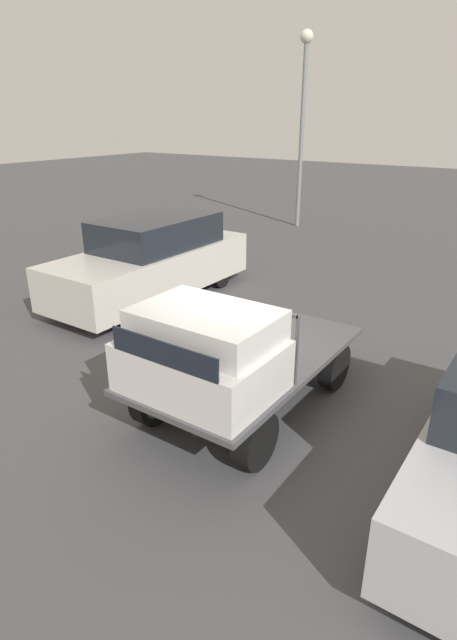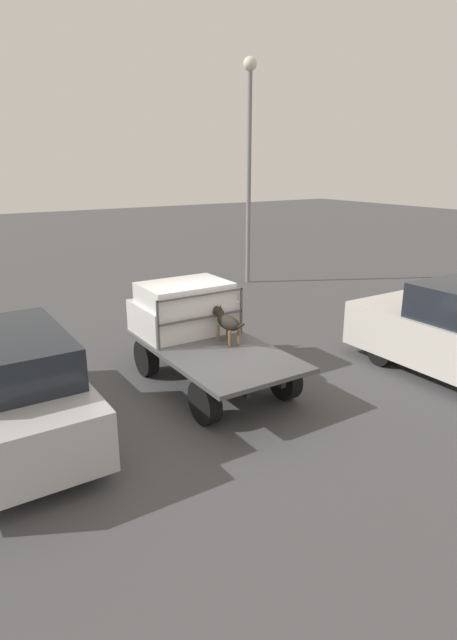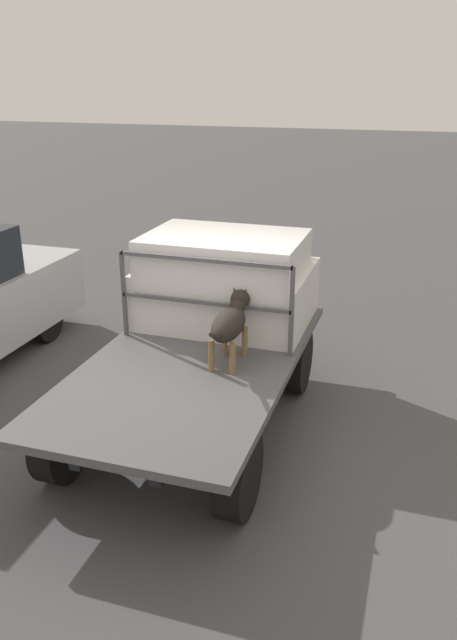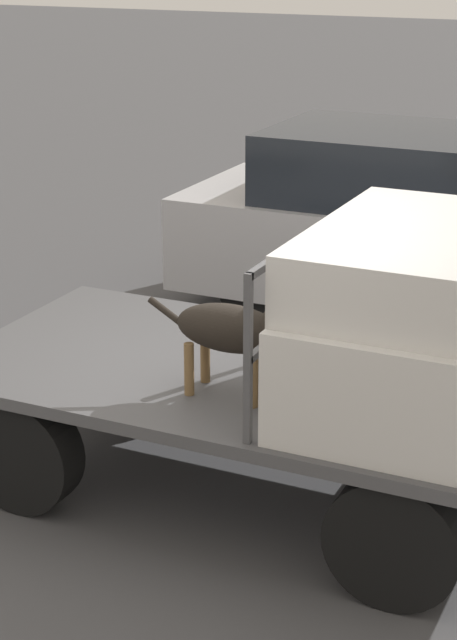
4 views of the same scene
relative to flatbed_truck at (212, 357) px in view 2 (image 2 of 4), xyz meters
The scene contains 7 objects.
ground_plane 0.59m from the flatbed_truck, ahead, with size 80.00×80.00×0.00m, color #474749.
flatbed_truck is the anchor object (origin of this frame).
truck_cab 1.33m from the flatbed_truck, ahead, with size 1.44×1.90×1.05m.
truck_headboard 0.93m from the flatbed_truck, ahead, with size 0.04×1.90×0.96m.
dog 0.75m from the flatbed_truck, 80.34° to the right, with size 1.07×0.29×0.69m.
parked_sedan 3.61m from the flatbed_truck, 88.36° to the left, with size 4.56×1.83×1.75m.
light_pole_near 9.98m from the flatbed_truck, 39.29° to the right, with size 0.45×0.45×7.49m.
Camera 2 is at (-7.71, 4.57, 4.16)m, focal length 28.00 mm.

